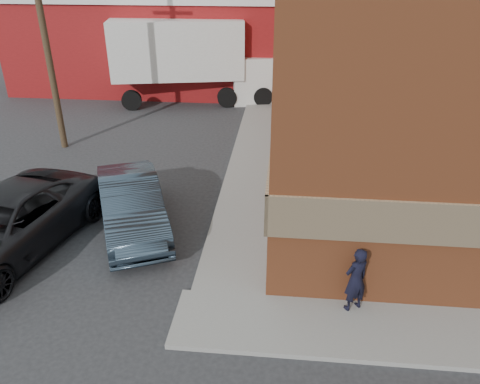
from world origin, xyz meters
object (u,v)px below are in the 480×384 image
(warehouse, at_px, (159,37))
(sedan, at_px, (132,205))
(man, at_px, (356,280))
(suv_a, at_px, (4,225))
(box_truck, at_px, (194,55))
(utility_pole, at_px, (44,30))

(warehouse, relative_size, sedan, 3.38)
(man, bearing_deg, suv_a, -41.01)
(box_truck, bearing_deg, utility_pole, -132.72)
(utility_pole, relative_size, sedan, 1.86)
(utility_pole, relative_size, man, 5.64)
(man, relative_size, suv_a, 0.26)
(warehouse, bearing_deg, man, -64.90)
(suv_a, bearing_deg, box_truck, 92.93)
(warehouse, distance_m, box_truck, 4.78)
(sedan, distance_m, box_truck, 13.44)
(warehouse, relative_size, box_truck, 1.78)
(utility_pole, bearing_deg, suv_a, -76.18)
(suv_a, xyz_separation_m, box_truck, (2.44, 14.86, 1.67))
(sedan, bearing_deg, man, -50.55)
(sedan, bearing_deg, warehouse, 77.80)
(utility_pole, xyz_separation_m, sedan, (4.92, -6.15, -3.95))
(warehouse, distance_m, utility_pole, 11.27)
(suv_a, height_order, box_truck, box_truck)
(man, height_order, box_truck, box_truck)
(warehouse, bearing_deg, sedan, -78.71)
(warehouse, height_order, suv_a, warehouse)
(utility_pole, distance_m, sedan, 8.82)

